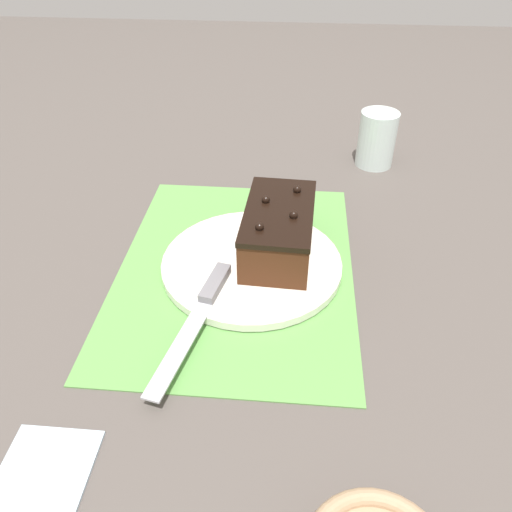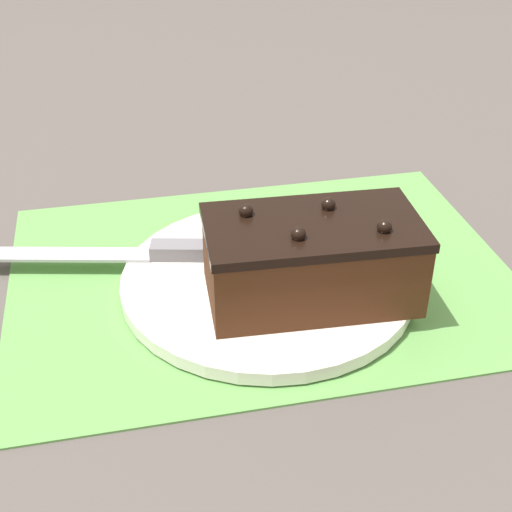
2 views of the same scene
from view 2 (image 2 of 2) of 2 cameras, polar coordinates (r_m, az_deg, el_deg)
ground_plane at (r=0.66m, az=0.46°, el=-1.54°), size 3.00×3.00×0.00m
placemat_woven at (r=0.66m, az=0.46°, el=-1.40°), size 0.46×0.34×0.00m
cake_plate at (r=0.64m, az=0.85°, el=-1.96°), size 0.26×0.26×0.01m
chocolate_cake at (r=0.59m, az=4.49°, el=-0.27°), size 0.18×0.11×0.08m
serving_knife at (r=0.67m, az=-8.57°, el=0.34°), size 0.23×0.07×0.01m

